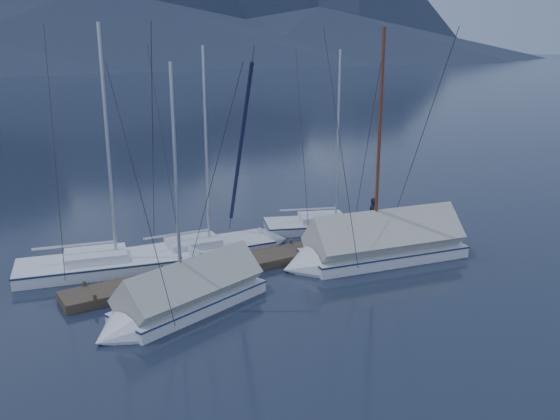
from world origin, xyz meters
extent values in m
plane|color=black|center=(0.00, 0.00, 0.00)|extent=(1000.00, 1000.00, 0.00)
cone|color=#192133|center=(60.00, 245.00, 16.00)|extent=(390.00, 390.00, 32.00)
cone|color=#192133|center=(180.00, 250.00, 14.00)|extent=(364.00, 364.00, 28.00)
cube|color=#382D23|center=(0.00, 2.00, 0.17)|extent=(18.00, 1.50, 0.34)
cube|color=black|center=(-6.00, 2.00, -0.05)|extent=(3.00, 1.30, 0.30)
cube|color=black|center=(0.00, 2.00, -0.05)|extent=(3.00, 1.30, 0.30)
cube|color=black|center=(6.00, 2.00, -0.05)|extent=(3.00, 1.30, 0.30)
cylinder|color=#382D23|center=(-8.00, 2.70, 0.35)|extent=(0.12, 0.12, 0.35)
cylinder|color=#382D23|center=(-8.00, 1.30, 0.35)|extent=(0.12, 0.12, 0.35)
cylinder|color=#382D23|center=(-5.00, 2.70, 0.35)|extent=(0.12, 0.12, 0.35)
cylinder|color=#382D23|center=(-5.00, 1.30, 0.35)|extent=(0.12, 0.12, 0.35)
cylinder|color=#382D23|center=(-2.00, 2.70, 0.35)|extent=(0.12, 0.12, 0.35)
cylinder|color=#382D23|center=(-2.00, 1.30, 0.35)|extent=(0.12, 0.12, 0.35)
cylinder|color=#382D23|center=(1.00, 2.70, 0.35)|extent=(0.12, 0.12, 0.35)
cylinder|color=#382D23|center=(1.00, 1.30, 0.35)|extent=(0.12, 0.12, 0.35)
cylinder|color=#382D23|center=(4.00, 2.70, 0.35)|extent=(0.12, 0.12, 0.35)
cylinder|color=#382D23|center=(4.00, 1.30, 0.35)|extent=(0.12, 0.12, 0.35)
cylinder|color=#382D23|center=(7.00, 2.70, 0.35)|extent=(0.12, 0.12, 0.35)
cylinder|color=#382D23|center=(7.00, 1.30, 0.35)|extent=(0.12, 0.12, 0.35)
cube|color=silver|center=(-6.66, 4.70, 0.14)|extent=(7.19, 3.84, 0.75)
cube|color=silver|center=(-6.66, 4.70, -0.21)|extent=(5.95, 2.60, 0.34)
cube|color=#172D47|center=(-6.66, 4.70, 0.46)|extent=(7.26, 3.88, 0.07)
cone|color=silver|center=(-2.83, 3.77, 0.14)|extent=(1.74, 2.43, 2.19)
cube|color=silver|center=(-6.99, 4.79, 0.68)|extent=(2.71, 2.12, 0.34)
cylinder|color=#B2B7BF|center=(-6.21, 4.60, 5.08)|extent=(0.14, 0.14, 9.12)
cylinder|color=#B2B7BF|center=(-7.76, 4.97, 1.20)|extent=(3.02, 0.83, 0.10)
cylinder|color=#26262B|center=(-4.55, 4.19, 5.08)|extent=(0.84, 3.36, 9.13)
cube|color=silver|center=(-2.61, 4.35, 0.13)|extent=(6.44, 2.71, 0.69)
cube|color=silver|center=(-2.61, 4.35, -0.19)|extent=(5.41, 1.68, 0.31)
cube|color=#171644|center=(-2.61, 4.35, 0.42)|extent=(6.50, 2.73, 0.06)
cone|color=silver|center=(0.97, 3.99, 0.13)|extent=(1.34, 2.11, 2.00)
cube|color=silver|center=(-2.92, 4.38, 0.63)|extent=(2.33, 1.67, 0.31)
cylinder|color=#B2B7BF|center=(-2.20, 4.31, 4.64)|extent=(0.13, 0.13, 8.35)
cylinder|color=#B2B7BF|center=(-3.65, 4.46, 1.10)|extent=(2.81, 0.38, 0.09)
cylinder|color=#26262B|center=(-0.64, 4.15, 4.64)|extent=(0.34, 3.14, 8.35)
cube|color=silver|center=(4.31, 4.43, 0.12)|extent=(6.44, 4.25, 0.67)
cube|color=silver|center=(4.31, 4.43, -0.18)|extent=(5.24, 3.04, 0.31)
cube|color=#172846|center=(4.31, 4.43, 0.41)|extent=(6.51, 4.29, 0.06)
cone|color=silver|center=(7.56, 3.07, 0.12)|extent=(1.79, 2.24, 1.96)
cube|color=silver|center=(4.02, 4.55, 0.61)|extent=(2.53, 2.15, 0.31)
cylinder|color=#B2B7BF|center=(4.68, 4.27, 4.55)|extent=(0.12, 0.12, 8.17)
cylinder|color=#B2B7BF|center=(3.36, 4.82, 1.07)|extent=(2.58, 1.15, 0.09)
cylinder|color=#26262B|center=(6.10, 3.68, 4.55)|extent=(1.21, 2.86, 8.18)
cube|color=silver|center=(3.82, -0.23, 0.13)|extent=(7.30, 3.69, 0.74)
cube|color=silver|center=(3.82, -0.23, -0.20)|extent=(6.07, 2.41, 0.34)
cube|color=#19274B|center=(3.82, -0.23, 0.45)|extent=(7.37, 3.73, 0.07)
cone|color=silver|center=(-0.10, 0.50, 0.13)|extent=(1.64, 2.56, 2.37)
cylinder|color=#592819|center=(3.38, -0.14, 5.00)|extent=(0.13, 0.13, 8.98)
cylinder|color=#592819|center=(4.92, -0.43, 1.18)|extent=(3.10, 0.67, 0.10)
cylinder|color=#26262B|center=(1.66, 0.17, 5.00)|extent=(0.66, 3.45, 8.99)
cube|color=#A9AA9F|center=(3.82, -0.23, 0.95)|extent=(6.96, 3.67, 2.52)
cube|color=silver|center=(-5.17, -0.40, 0.12)|extent=(5.86, 3.44, 0.65)
cube|color=silver|center=(-5.17, -0.40, -0.18)|extent=(4.82, 2.36, 0.30)
cube|color=#19294D|center=(-5.17, -0.40, 0.39)|extent=(5.92, 3.48, 0.06)
cone|color=silver|center=(-8.25, -1.30, 0.12)|extent=(1.57, 2.12, 1.90)
cylinder|color=#B2B7BF|center=(-5.55, -0.51, 4.39)|extent=(0.12, 0.12, 7.90)
cylinder|color=#B2B7BF|center=(-4.22, -0.12, 1.04)|extent=(2.41, 0.78, 0.09)
cylinder|color=#26262B|center=(-6.87, -0.89, 4.39)|extent=(0.80, 2.68, 7.91)
cube|color=#A5A69B|center=(-5.17, -0.40, 0.84)|extent=(5.61, 3.40, 2.01)
imported|color=black|center=(5.08, 1.90, 1.20)|extent=(0.43, 0.64, 1.72)
camera|label=1|loc=(-12.61, -18.09, 8.85)|focal=38.00mm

